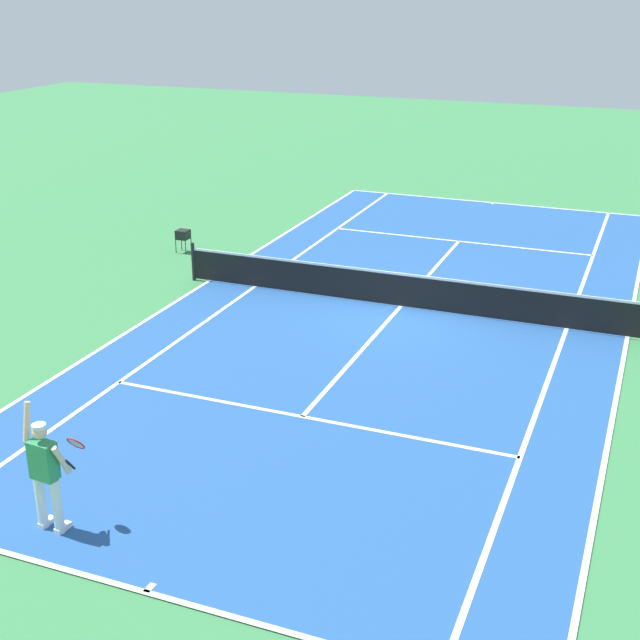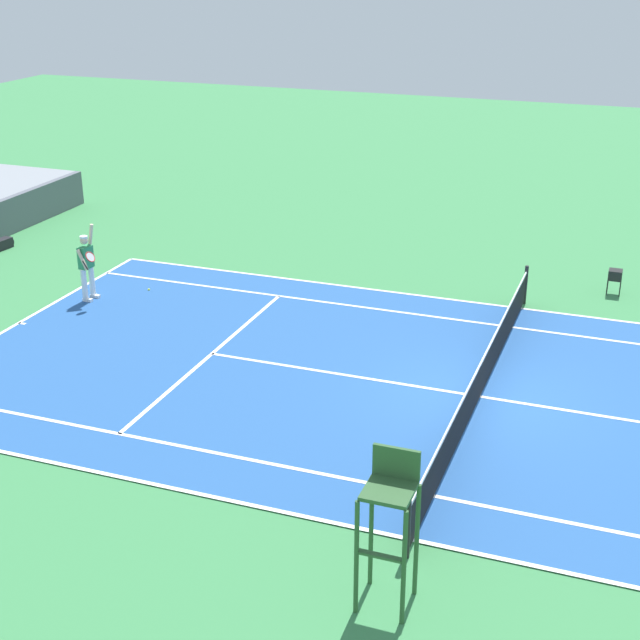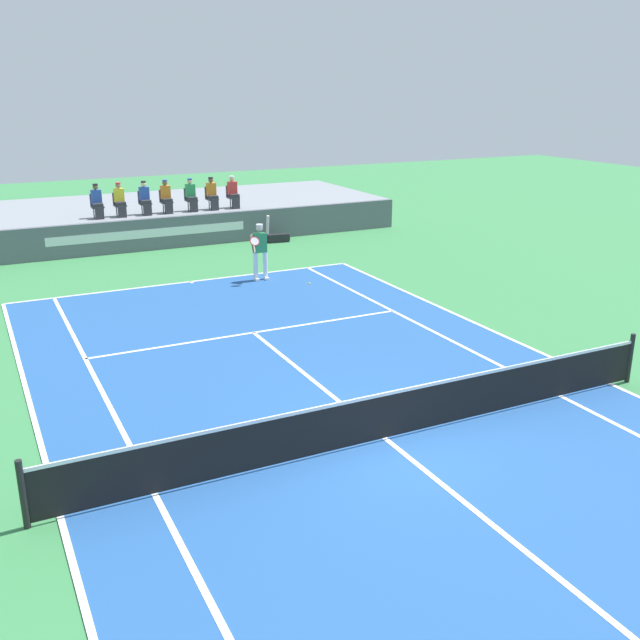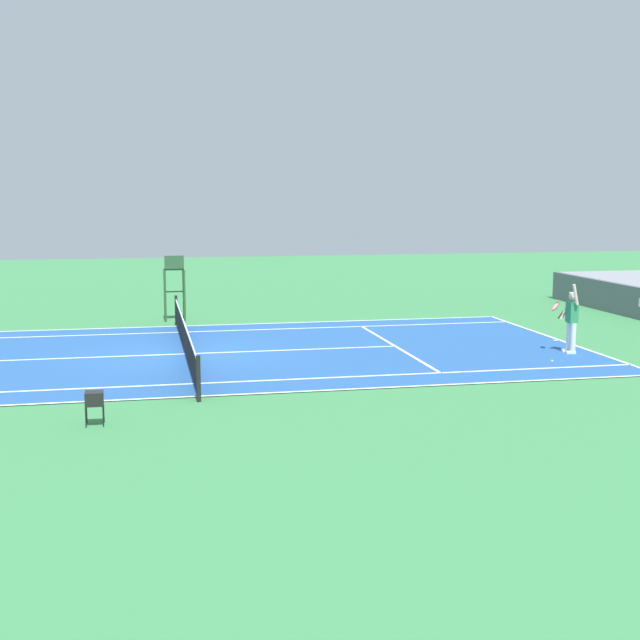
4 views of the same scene
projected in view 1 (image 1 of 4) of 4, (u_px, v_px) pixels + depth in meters
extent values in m
plane|color=#387F47|center=(400.00, 308.00, 22.16)|extent=(80.00, 80.00, 0.00)
cube|color=#235193|center=(400.00, 308.00, 22.16)|extent=(10.98, 23.78, 0.02)
cube|color=white|center=(146.00, 592.00, 11.87)|extent=(10.98, 0.10, 0.01)
cube|color=white|center=(493.00, 203.00, 32.44)|extent=(10.98, 0.10, 0.01)
cube|color=white|center=(627.00, 338.00, 20.26)|extent=(0.10, 23.78, 0.01)
cube|color=white|center=(209.00, 281.00, 24.04)|extent=(0.10, 23.78, 0.01)
cube|color=white|center=(566.00, 330.00, 20.73)|extent=(0.10, 23.78, 0.01)
cube|color=white|center=(254.00, 287.00, 23.57)|extent=(0.10, 23.78, 0.01)
cube|color=white|center=(302.00, 417.00, 16.62)|extent=(8.22, 0.10, 0.01)
cube|color=white|center=(459.00, 241.00, 27.69)|extent=(8.22, 0.10, 0.01)
cube|color=white|center=(400.00, 307.00, 22.15)|extent=(0.10, 12.80, 0.01)
cube|color=white|center=(150.00, 588.00, 11.95)|extent=(0.10, 0.20, 0.01)
cube|color=white|center=(493.00, 203.00, 32.35)|extent=(0.10, 0.20, 0.01)
cylinder|color=black|center=(193.00, 262.00, 24.01)|extent=(0.10, 0.10, 1.07)
cube|color=black|center=(401.00, 290.00, 21.98)|extent=(11.78, 0.02, 0.84)
cube|color=white|center=(401.00, 274.00, 21.83)|extent=(11.78, 0.03, 0.06)
cylinder|color=white|center=(41.00, 502.00, 13.14)|extent=(0.15, 0.15, 0.92)
cylinder|color=white|center=(57.00, 507.00, 13.00)|extent=(0.15, 0.15, 0.92)
cube|color=white|center=(47.00, 523.00, 13.33)|extent=(0.14, 0.29, 0.10)
cube|color=white|center=(63.00, 528.00, 13.20)|extent=(0.14, 0.29, 0.10)
cube|color=#2D8C51|center=(43.00, 460.00, 12.79)|extent=(0.42, 0.27, 0.60)
sphere|color=beige|center=(39.00, 432.00, 12.62)|extent=(0.22, 0.22, 0.22)
cylinder|color=white|center=(39.00, 426.00, 12.59)|extent=(0.21, 0.21, 0.06)
cylinder|color=beige|center=(27.00, 422.00, 12.72)|extent=(0.11, 0.22, 0.61)
cylinder|color=beige|center=(61.00, 460.00, 12.76)|extent=(0.12, 0.33, 0.56)
cylinder|color=black|center=(70.00, 464.00, 12.89)|extent=(0.05, 0.19, 0.25)
torus|color=red|center=(76.00, 443.00, 12.95)|extent=(0.32, 0.22, 0.26)
cylinder|color=silver|center=(76.00, 443.00, 12.95)|extent=(0.28, 0.18, 0.22)
sphere|color=#D1E533|center=(39.00, 475.00, 14.63)|extent=(0.07, 0.07, 0.07)
cube|color=black|center=(183.00, 234.00, 26.46)|extent=(0.36, 0.36, 0.28)
cylinder|color=black|center=(191.00, 245.00, 26.68)|extent=(0.02, 0.02, 0.42)
cylinder|color=black|center=(182.00, 244.00, 26.79)|extent=(0.02, 0.02, 0.42)
cylinder|color=black|center=(186.00, 248.00, 26.38)|extent=(0.02, 0.02, 0.42)
cylinder|color=black|center=(176.00, 246.00, 26.50)|extent=(0.02, 0.02, 0.42)
ellipsoid|color=#D1E533|center=(183.00, 232.00, 26.43)|extent=(0.30, 0.30, 0.12)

